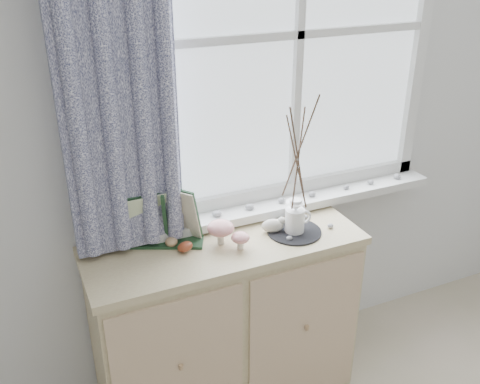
{
  "coord_description": "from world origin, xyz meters",
  "views": [
    {
      "loc": [
        -0.89,
        -0.06,
        2.03
      ],
      "look_at": [
        -0.1,
        1.7,
        1.1
      ],
      "focal_mm": 40.0,
      "sensor_mm": 36.0,
      "label": 1
    }
  ],
  "objects_px": {
    "botanical_book": "(166,220)",
    "toadstool_cluster": "(226,231)",
    "twig_pitcher": "(298,153)",
    "sideboard": "(226,322)"
  },
  "relations": [
    {
      "from": "sideboard",
      "to": "twig_pitcher",
      "type": "xyz_separation_m",
      "value": [
        0.31,
        -0.04,
        0.8
      ]
    },
    {
      "from": "toadstool_cluster",
      "to": "botanical_book",
      "type": "bearing_deg",
      "value": 160.22
    },
    {
      "from": "twig_pitcher",
      "to": "toadstool_cluster",
      "type": "bearing_deg",
      "value": -177.17
    },
    {
      "from": "botanical_book",
      "to": "twig_pitcher",
      "type": "relative_size",
      "value": 0.57
    },
    {
      "from": "toadstool_cluster",
      "to": "twig_pitcher",
      "type": "height_order",
      "value": "twig_pitcher"
    },
    {
      "from": "botanical_book",
      "to": "toadstool_cluster",
      "type": "xyz_separation_m",
      "value": [
        0.23,
        -0.08,
        -0.06
      ]
    },
    {
      "from": "sideboard",
      "to": "botanical_book",
      "type": "bearing_deg",
      "value": 164.0
    },
    {
      "from": "sideboard",
      "to": "toadstool_cluster",
      "type": "relative_size",
      "value": 7.2
    },
    {
      "from": "toadstool_cluster",
      "to": "twig_pitcher",
      "type": "relative_size",
      "value": 0.26
    },
    {
      "from": "botanical_book",
      "to": "twig_pitcher",
      "type": "height_order",
      "value": "twig_pitcher"
    }
  ]
}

